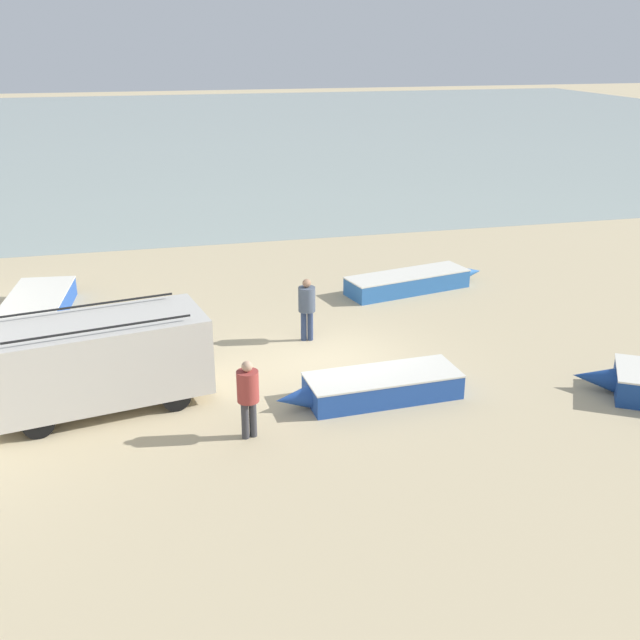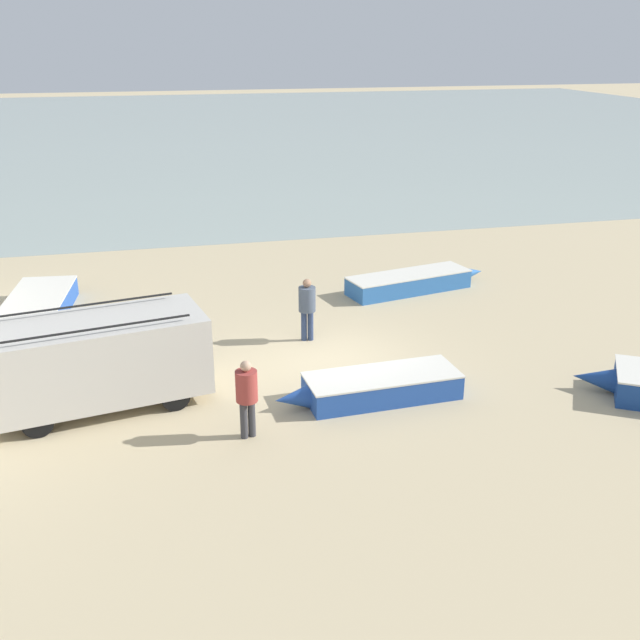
% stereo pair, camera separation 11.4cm
% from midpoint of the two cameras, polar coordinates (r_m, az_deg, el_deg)
% --- Properties ---
extents(ground_plane, '(200.00, 200.00, 0.00)m').
position_cam_midpoint_polar(ground_plane, '(19.08, 0.64, -3.15)').
color(ground_plane, tan).
extents(sea_water, '(120.00, 80.00, 0.01)m').
position_cam_midpoint_polar(sea_water, '(69.44, -10.49, 14.17)').
color(sea_water, '#99A89E').
rests_on(sea_water, ground_plane).
extents(parked_van, '(5.03, 2.86, 2.16)m').
position_cam_midpoint_polar(parked_van, '(17.13, -16.80, -2.91)').
color(parked_van, beige).
rests_on(parked_van, ground_plane).
extents(fishing_rowboat_0, '(5.05, 2.09, 0.59)m').
position_cam_midpoint_polar(fishing_rowboat_0, '(24.47, 6.93, 2.95)').
color(fishing_rowboat_0, '#2D66AD').
rests_on(fishing_rowboat_0, ground_plane).
extents(fishing_rowboat_1, '(2.13, 5.69, 0.62)m').
position_cam_midpoint_polar(fishing_rowboat_1, '(23.02, -21.17, 0.51)').
color(fishing_rowboat_1, '#234CA3').
rests_on(fishing_rowboat_1, ground_plane).
extents(fishing_rowboat_3, '(4.31, 1.49, 0.58)m').
position_cam_midpoint_polar(fishing_rowboat_3, '(17.13, 4.13, -5.07)').
color(fishing_rowboat_3, '#234CA3').
rests_on(fishing_rowboat_3, ground_plane).
extents(fisherman_0, '(0.46, 0.46, 1.74)m').
position_cam_midpoint_polar(fisherman_0, '(20.01, -1.17, 1.22)').
color(fisherman_0, navy).
rests_on(fisherman_0, ground_plane).
extents(fisherman_1, '(0.45, 0.45, 1.71)m').
position_cam_midpoint_polar(fisherman_1, '(15.25, -5.72, -5.50)').
color(fisherman_1, '#38383D').
rests_on(fisherman_1, ground_plane).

